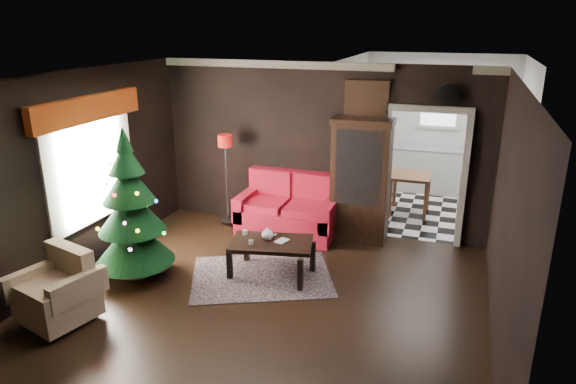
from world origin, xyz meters
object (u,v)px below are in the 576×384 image
(christmas_tree, at_px, (130,207))
(kitchen_table, at_px, (410,194))
(floor_lamp, at_px, (227,179))
(wall_clock, at_px, (448,95))
(curio_cabinet, at_px, (360,183))
(teapot, at_px, (267,235))
(coffee_table, at_px, (272,258))
(loveseat, at_px, (288,206))
(armchair, at_px, (56,287))

(christmas_tree, bearing_deg, kitchen_table, 49.11)
(floor_lamp, xyz_separation_m, wall_clock, (3.48, 0.34, 1.55))
(curio_cabinet, bearing_deg, floor_lamp, -176.04)
(teapot, bearing_deg, floor_lamp, 131.60)
(curio_cabinet, distance_m, kitchen_table, 1.67)
(floor_lamp, height_order, coffee_table, floor_lamp)
(christmas_tree, height_order, kitchen_table, christmas_tree)
(christmas_tree, xyz_separation_m, kitchen_table, (3.28, 3.79, -0.68))
(teapot, bearing_deg, christmas_tree, -157.37)
(floor_lamp, distance_m, coffee_table, 2.15)
(curio_cabinet, height_order, coffee_table, curio_cabinet)
(loveseat, distance_m, coffee_table, 1.50)
(teapot, xyz_separation_m, wall_clock, (2.15, 1.84, 1.78))
(curio_cabinet, relative_size, wall_clock, 5.94)
(teapot, bearing_deg, wall_clock, 40.57)
(floor_lamp, distance_m, teapot, 2.02)
(christmas_tree, bearing_deg, teapot, 22.63)
(loveseat, bearing_deg, curio_cabinet, 10.83)
(coffee_table, xyz_separation_m, kitchen_table, (1.53, 3.11, 0.11))
(coffee_table, bearing_deg, curio_cabinet, 62.27)
(loveseat, xyz_separation_m, curio_cabinet, (1.15, 0.22, 0.45))
(coffee_table, bearing_deg, loveseat, 100.33)
(teapot, bearing_deg, curio_cabinet, 60.22)
(curio_cabinet, xyz_separation_m, wall_clock, (1.20, 0.18, 1.43))
(floor_lamp, bearing_deg, christmas_tree, -99.00)
(floor_lamp, bearing_deg, curio_cabinet, 3.96)
(armchair, xyz_separation_m, wall_clock, (4.05, 3.79, 1.92))
(floor_lamp, bearing_deg, armchair, -99.27)
(armchair, distance_m, wall_clock, 5.86)
(christmas_tree, relative_size, teapot, 11.12)
(floor_lamp, distance_m, kitchen_table, 3.37)
(loveseat, distance_m, teapot, 1.46)
(loveseat, xyz_separation_m, armchair, (-1.70, -3.39, -0.04))
(coffee_table, relative_size, kitchen_table, 1.49)
(coffee_table, distance_m, teapot, 0.34)
(loveseat, distance_m, curio_cabinet, 1.25)
(curio_cabinet, height_order, wall_clock, wall_clock)
(loveseat, xyz_separation_m, kitchen_table, (1.80, 1.65, -0.12))
(curio_cabinet, bearing_deg, wall_clock, 8.53)
(curio_cabinet, relative_size, armchair, 2.38)
(floor_lamp, xyz_separation_m, coffee_table, (1.40, -1.52, -0.57))
(loveseat, xyz_separation_m, floor_lamp, (-1.13, 0.06, 0.33))
(curio_cabinet, distance_m, christmas_tree, 3.54)
(wall_clock, bearing_deg, floor_lamp, -174.46)
(armchair, xyz_separation_m, teapot, (1.90, 1.94, 0.14))
(curio_cabinet, xyz_separation_m, christmas_tree, (-2.63, -2.36, 0.10))
(loveseat, distance_m, armchair, 3.79)
(coffee_table, bearing_deg, armchair, -135.58)
(coffee_table, relative_size, wall_clock, 3.48)
(wall_clock, relative_size, kitchen_table, 0.43)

